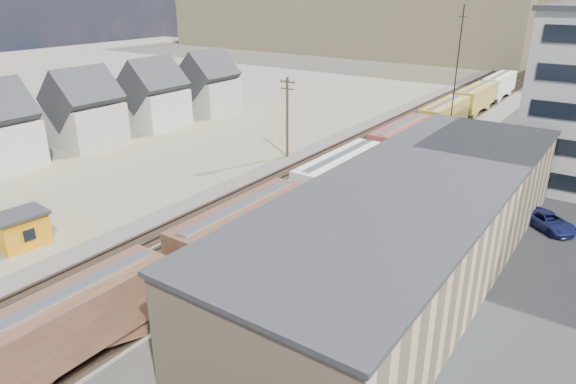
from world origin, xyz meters
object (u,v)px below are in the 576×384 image
Objects in this scene: utility_pole_north at (287,116)px; freight_train at (374,154)px; maintenance_shed at (22,229)px; parked_car_blue at (548,221)px.

freight_train is at bearing -3.68° from utility_pole_north.
maintenance_shed is (-4.06, -32.18, -3.79)m from utility_pole_north.
freight_train is at bearing 62.48° from maintenance_shed.
maintenance_shed is 0.81× the size of parked_car_blue.
maintenance_shed is 45.04m from parked_car_blue.
freight_train is at bearing 118.74° from parked_car_blue.
utility_pole_north is (-12.30, 0.79, 2.50)m from freight_train.
maintenance_shed is at bearing -117.52° from freight_train.
freight_train is 11.97× the size of utility_pole_north.
parked_car_blue is (18.58, -2.98, -2.05)m from freight_train.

